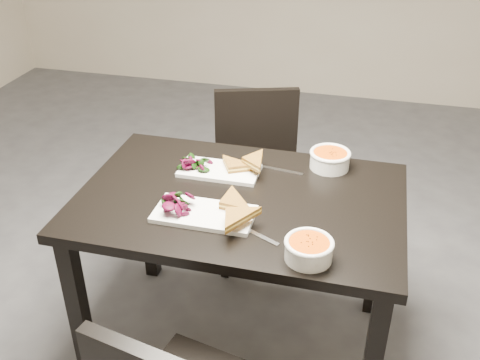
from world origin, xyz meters
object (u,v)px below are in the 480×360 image
Objects in this scene: plate_near at (204,214)px; plate_far at (219,171)px; table at (240,218)px; soup_bowl_near at (309,249)px; soup_bowl_far at (330,158)px; chair_far at (258,166)px.

plate_near is 0.31m from plate_far.
plate_near is at bearing -119.66° from table.
soup_bowl_far is at bearing 90.04° from soup_bowl_near.
chair_far is 5.46× the size of soup_bowl_near.
plate_near is at bearing 159.47° from soup_bowl_near.
chair_far is at bearing 89.74° from plate_near.
plate_near reaches higher than table.
soup_bowl_far is at bearing 19.52° from plate_far.
plate_far is (-0.03, 0.31, -0.00)m from plate_near.
plate_far is (-0.04, -0.56, 0.27)m from chair_far.
table is 3.80× the size of plate_far.
table is 0.21m from plate_near.
chair_far is 5.17× the size of soup_bowl_far.
plate_far is (-0.42, 0.45, -0.03)m from soup_bowl_near.
chair_far is 0.91m from plate_near.
soup_bowl_near reaches higher than plate_near.
soup_bowl_near is at bearing -47.23° from plate_far.
soup_bowl_far is at bearing 49.86° from plate_near.
plate_far is at bearing 96.17° from plate_near.
chair_far reaches higher than plate_far.
soup_bowl_far is (0.30, 0.30, 0.14)m from table.
chair_far is at bearing 86.16° from plate_far.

